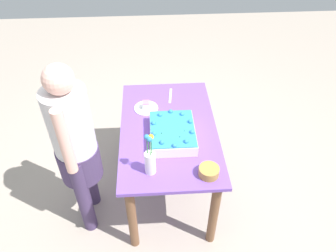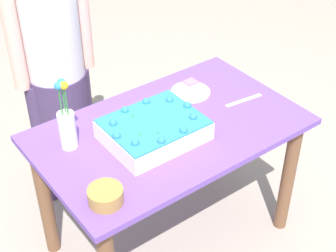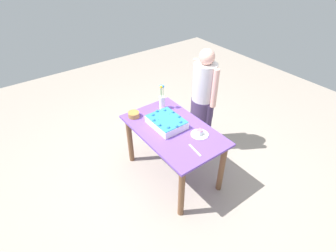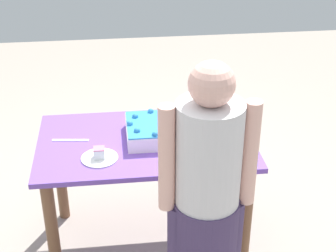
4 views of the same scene
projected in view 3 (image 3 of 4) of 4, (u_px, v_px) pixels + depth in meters
ground_plane at (173, 173)px, 3.52m from camera, size 8.00×8.00×0.00m
dining_table at (173, 138)px, 3.16m from camera, size 1.25×0.76×0.75m
sheet_cake at (166, 122)px, 3.10m from camera, size 0.43×0.34×0.12m
serving_plate_with_slice at (200, 133)px, 2.98m from camera, size 0.20×0.20×0.07m
cake_knife at (195, 150)px, 2.77m from camera, size 0.21×0.05×0.00m
flower_vase at (162, 101)px, 3.36m from camera, size 0.08×0.08×0.34m
fruit_bowl at (134, 115)px, 3.25m from camera, size 0.14×0.14×0.06m
person_standing at (203, 95)px, 3.49m from camera, size 0.45×0.31×1.49m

